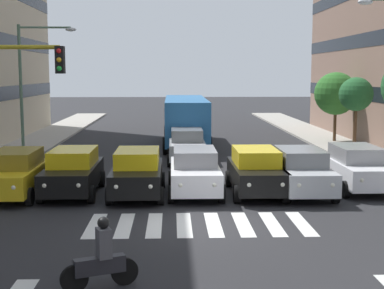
{
  "coord_description": "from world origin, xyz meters",
  "views": [
    {
      "loc": [
        0.8,
        16.46,
        4.59
      ],
      "look_at": [
        0.06,
        -4.0,
        1.95
      ],
      "focal_mm": 52.0,
      "sensor_mm": 36.0,
      "label": 1
    }
  ],
  "objects_px": {
    "car_3": "(195,171)",
    "bus_behind_traffic": "(186,117)",
    "car_6": "(15,173)",
    "car_4": "(137,172)",
    "car_5": "(73,171)",
    "car_0": "(357,167)",
    "car_row2_0": "(187,145)",
    "motorcycle_with_rider": "(101,259)",
    "street_tree_2": "(356,95)",
    "street_tree_3": "(336,94)",
    "car_1": "(301,171)",
    "street_lamp_right": "(30,76)",
    "car_2": "(256,171)"
  },
  "relations": [
    {
      "from": "car_row2_0",
      "to": "car_5",
      "type": "bearing_deg",
      "value": 59.12
    },
    {
      "from": "car_0",
      "to": "car_4",
      "type": "height_order",
      "value": "same"
    },
    {
      "from": "car_2",
      "to": "motorcycle_with_rider",
      "type": "relative_size",
      "value": 2.75
    },
    {
      "from": "car_row2_0",
      "to": "street_lamp_right",
      "type": "xyz_separation_m",
      "value": [
        8.11,
        -0.9,
        3.52
      ]
    },
    {
      "from": "car_1",
      "to": "car_2",
      "type": "distance_m",
      "value": 1.69
    },
    {
      "from": "car_2",
      "to": "bus_behind_traffic",
      "type": "height_order",
      "value": "bus_behind_traffic"
    },
    {
      "from": "street_tree_2",
      "to": "street_tree_3",
      "type": "height_order",
      "value": "street_tree_3"
    },
    {
      "from": "car_row2_0",
      "to": "street_lamp_right",
      "type": "distance_m",
      "value": 8.88
    },
    {
      "from": "car_5",
      "to": "car_3",
      "type": "bearing_deg",
      "value": 178.86
    },
    {
      "from": "car_row2_0",
      "to": "bus_behind_traffic",
      "type": "xyz_separation_m",
      "value": [
        -0.1,
        -6.43,
        0.97
      ]
    },
    {
      "from": "car_0",
      "to": "car_row2_0",
      "type": "distance_m",
      "value": 9.6
    },
    {
      "from": "car_5",
      "to": "street_tree_3",
      "type": "xyz_separation_m",
      "value": [
        -14.42,
        -15.02,
        2.36
      ]
    },
    {
      "from": "car_2",
      "to": "car_row2_0",
      "type": "xyz_separation_m",
      "value": [
        2.44,
        -7.68,
        0.0
      ]
    },
    {
      "from": "car_3",
      "to": "street_tree_3",
      "type": "distance_m",
      "value": 18.17
    },
    {
      "from": "car_0",
      "to": "street_tree_2",
      "type": "height_order",
      "value": "street_tree_2"
    },
    {
      "from": "car_2",
      "to": "street_tree_3",
      "type": "bearing_deg",
      "value": -116.25
    },
    {
      "from": "car_3",
      "to": "car_4",
      "type": "height_order",
      "value": "same"
    },
    {
      "from": "car_5",
      "to": "car_row2_0",
      "type": "relative_size",
      "value": 1.0
    },
    {
      "from": "car_6",
      "to": "street_tree_2",
      "type": "distance_m",
      "value": 18.93
    },
    {
      "from": "car_5",
      "to": "street_tree_2",
      "type": "bearing_deg",
      "value": -145.68
    },
    {
      "from": "car_5",
      "to": "street_lamp_right",
      "type": "relative_size",
      "value": 0.64
    },
    {
      "from": "car_3",
      "to": "car_row2_0",
      "type": "xyz_separation_m",
      "value": [
        0.1,
        -7.64,
        0.0
      ]
    },
    {
      "from": "car_4",
      "to": "street_lamp_right",
      "type": "xyz_separation_m",
      "value": [
        6.04,
        -8.75,
        3.52
      ]
    },
    {
      "from": "street_tree_3",
      "to": "car_6",
      "type": "bearing_deg",
      "value": 42.79
    },
    {
      "from": "car_3",
      "to": "bus_behind_traffic",
      "type": "height_order",
      "value": "bus_behind_traffic"
    },
    {
      "from": "car_0",
      "to": "bus_behind_traffic",
      "type": "distance_m",
      "value": 14.95
    },
    {
      "from": "car_0",
      "to": "bus_behind_traffic",
      "type": "relative_size",
      "value": 0.42
    },
    {
      "from": "car_3",
      "to": "car_6",
      "type": "xyz_separation_m",
      "value": [
        6.72,
        0.19,
        0.0
      ]
    },
    {
      "from": "car_3",
      "to": "bus_behind_traffic",
      "type": "relative_size",
      "value": 0.42
    },
    {
      "from": "car_1",
      "to": "car_4",
      "type": "relative_size",
      "value": 1.0
    },
    {
      "from": "car_3",
      "to": "car_row2_0",
      "type": "relative_size",
      "value": 1.0
    },
    {
      "from": "car_6",
      "to": "bus_behind_traffic",
      "type": "xyz_separation_m",
      "value": [
        -6.72,
        -14.27,
        0.97
      ]
    },
    {
      "from": "car_4",
      "to": "car_6",
      "type": "height_order",
      "value": "same"
    },
    {
      "from": "street_tree_2",
      "to": "street_tree_3",
      "type": "relative_size",
      "value": 0.94
    },
    {
      "from": "car_row2_0",
      "to": "street_tree_2",
      "type": "relative_size",
      "value": 1.06
    },
    {
      "from": "car_3",
      "to": "street_tree_2",
      "type": "bearing_deg",
      "value": -134.12
    },
    {
      "from": "car_row2_0",
      "to": "motorcycle_with_rider",
      "type": "bearing_deg",
      "value": 82.33
    },
    {
      "from": "car_5",
      "to": "street_tree_2",
      "type": "xyz_separation_m",
      "value": [
        -13.91,
        -9.5,
        2.51
      ]
    },
    {
      "from": "car_0",
      "to": "car_5",
      "type": "distance_m",
      "value": 11.08
    },
    {
      "from": "car_1",
      "to": "street_lamp_right",
      "type": "bearing_deg",
      "value": -35.48
    },
    {
      "from": "motorcycle_with_rider",
      "to": "street_tree_3",
      "type": "bearing_deg",
      "value": -116.54
    },
    {
      "from": "car_1",
      "to": "car_4",
      "type": "xyz_separation_m",
      "value": [
        6.19,
        0.03,
        0.0
      ]
    },
    {
      "from": "street_lamp_right",
      "to": "street_tree_3",
      "type": "relative_size",
      "value": 1.54
    },
    {
      "from": "car_4",
      "to": "street_lamp_right",
      "type": "height_order",
      "value": "street_lamp_right"
    },
    {
      "from": "car_6",
      "to": "car_3",
      "type": "bearing_deg",
      "value": -178.39
    },
    {
      "from": "car_4",
      "to": "street_tree_2",
      "type": "distance_m",
      "value": 15.28
    },
    {
      "from": "car_3",
      "to": "car_5",
      "type": "bearing_deg",
      "value": -1.14
    },
    {
      "from": "car_2",
      "to": "car_3",
      "type": "xyz_separation_m",
      "value": [
        2.34,
        -0.04,
        0.0
      ]
    },
    {
      "from": "car_3",
      "to": "car_row2_0",
      "type": "distance_m",
      "value": 7.64
    },
    {
      "from": "street_tree_3",
      "to": "car_2",
      "type": "bearing_deg",
      "value": 63.75
    }
  ]
}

